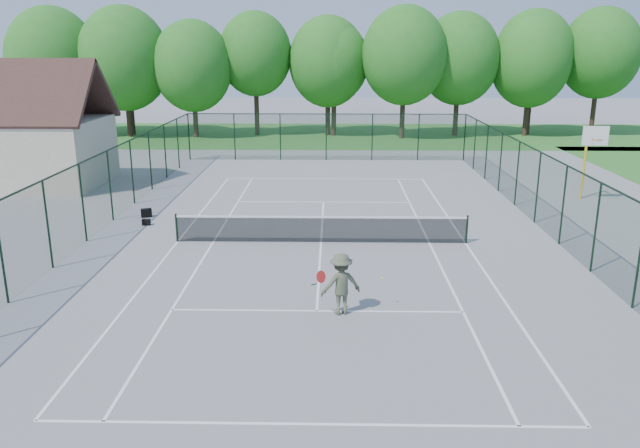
{
  "coord_description": "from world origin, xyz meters",
  "views": [
    {
      "loc": [
        0.42,
        -22.62,
        7.18
      ],
      "look_at": [
        0.0,
        -2.0,
        1.3
      ],
      "focal_mm": 35.0,
      "sensor_mm": 36.0,
      "label": 1
    }
  ],
  "objects": [
    {
      "name": "tennis_player",
      "position": [
        0.67,
        -6.54,
        0.88
      ],
      "size": [
        2.08,
        0.97,
        1.75
      ],
      "color": "#4F553E",
      "rests_on": "ground"
    },
    {
      "name": "utility_building",
      "position": [
        -16.0,
        10.0,
        3.12
      ],
      "size": [
        8.6,
        6.27,
        6.63
      ],
      "color": "beige",
      "rests_on": "ground"
    },
    {
      "name": "tennis_net",
      "position": [
        0.0,
        0.0,
        0.58
      ],
      "size": [
        11.08,
        0.08,
        1.1
      ],
      "color": "black",
      "rests_on": "ground"
    },
    {
      "name": "grass_far",
      "position": [
        0.0,
        30.0,
        0.01
      ],
      "size": [
        80.0,
        16.0,
        0.01
      ],
      "primitive_type": "cube",
      "color": "#377D2D",
      "rests_on": "ground"
    },
    {
      "name": "sports_bag_a",
      "position": [
        -7.71,
        3.54,
        0.18
      ],
      "size": [
        0.52,
        0.41,
        0.37
      ],
      "primitive_type": "cube",
      "rotation": [
        0.0,
        0.0,
        0.34
      ],
      "color": "black",
      "rests_on": "ground"
    },
    {
      "name": "sports_bag_b",
      "position": [
        -7.35,
        2.25,
        0.13
      ],
      "size": [
        0.32,
        0.2,
        0.25
      ],
      "primitive_type": "cube",
      "rotation": [
        0.0,
        0.0,
        0.0
      ],
      "color": "black",
      "rests_on": "ground"
    },
    {
      "name": "tree_line_far",
      "position": [
        0.0,
        30.0,
        5.99
      ],
      "size": [
        39.4,
        6.4,
        9.7
      ],
      "color": "#3C271D",
      "rests_on": "ground"
    },
    {
      "name": "basketball_goal",
      "position": [
        12.62,
        6.92,
        2.57
      ],
      "size": [
        1.2,
        1.43,
        3.65
      ],
      "color": "gold",
      "rests_on": "ground"
    },
    {
      "name": "court_lines",
      "position": [
        0.0,
        0.0,
        0.0
      ],
      "size": [
        11.05,
        23.85,
        0.01
      ],
      "color": "white",
      "rests_on": "ground"
    },
    {
      "name": "ground",
      "position": [
        0.0,
        0.0,
        0.0
      ],
      "size": [
        140.0,
        140.0,
        0.0
      ],
      "primitive_type": "plane",
      "color": "gray",
      "rests_on": "ground"
    },
    {
      "name": "fence_enclosure",
      "position": [
        0.0,
        0.0,
        1.56
      ],
      "size": [
        18.05,
        36.05,
        3.02
      ],
      "color": "#19351E",
      "rests_on": "ground"
    }
  ]
}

